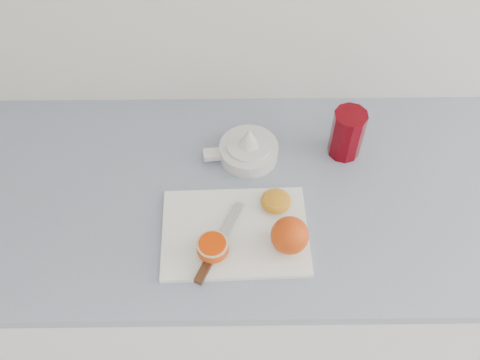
# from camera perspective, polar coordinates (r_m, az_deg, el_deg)

# --- Properties ---
(counter) EXTENTS (2.40, 0.64, 0.89)m
(counter) POSITION_cam_1_polar(r_m,az_deg,el_deg) (1.63, 4.66, -10.24)
(counter) COLOR white
(counter) RESTS_ON ground
(cutting_board) EXTENTS (0.32, 0.24, 0.01)m
(cutting_board) POSITION_cam_1_polar(r_m,az_deg,el_deg) (1.17, -0.53, -5.61)
(cutting_board) COLOR white
(cutting_board) RESTS_ON counter
(whole_orange) EXTENTS (0.08, 0.08, 0.08)m
(whole_orange) POSITION_cam_1_polar(r_m,az_deg,el_deg) (1.12, 5.33, -5.91)
(whole_orange) COLOR #DD4813
(whole_orange) RESTS_ON cutting_board
(half_orange) EXTENTS (0.07, 0.07, 0.04)m
(half_orange) POSITION_cam_1_polar(r_m,az_deg,el_deg) (1.12, -2.93, -7.28)
(half_orange) COLOR #DD4813
(half_orange) RESTS_ON cutting_board
(squeezed_shell) EXTENTS (0.07, 0.07, 0.03)m
(squeezed_shell) POSITION_cam_1_polar(r_m,az_deg,el_deg) (1.19, 3.86, -2.24)
(squeezed_shell) COLOR orange
(squeezed_shell) RESTS_ON cutting_board
(paring_knife) EXTENTS (0.11, 0.20, 0.01)m
(paring_knife) POSITION_cam_1_polar(r_m,az_deg,el_deg) (1.13, -3.07, -8.17)
(paring_knife) COLOR #4E2314
(paring_knife) RESTS_ON cutting_board
(citrus_juicer) EXTENTS (0.18, 0.14, 0.10)m
(citrus_juicer) POSITION_cam_1_polar(r_m,az_deg,el_deg) (1.29, 0.87, 3.34)
(citrus_juicer) COLOR white
(citrus_juicer) RESTS_ON counter
(red_tumbler) EXTENTS (0.08, 0.08, 0.13)m
(red_tumbler) POSITION_cam_1_polar(r_m,az_deg,el_deg) (1.30, 11.32, 4.72)
(red_tumbler) COLOR #650008
(red_tumbler) RESTS_ON counter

